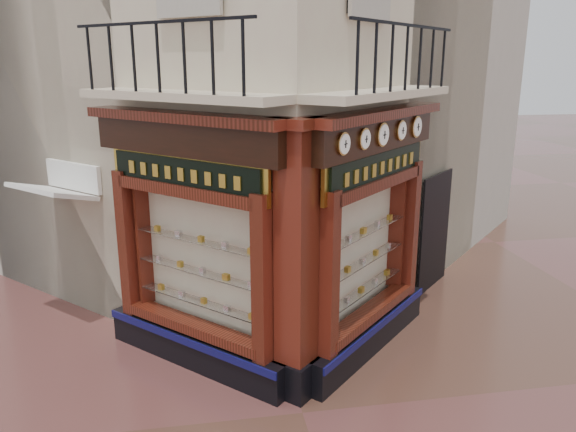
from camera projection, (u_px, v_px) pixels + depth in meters
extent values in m
plane|color=#4D2F24|center=(302.00, 413.00, 7.71)|extent=(80.00, 80.00, 0.00)
cube|color=#B5AD9E|center=(140.00, 27.00, 14.03)|extent=(11.31, 11.31, 11.00)
cube|color=#B5AD9E|center=(332.00, 28.00, 14.84)|extent=(11.31, 11.31, 11.00)
cube|color=black|center=(195.00, 349.00, 8.86)|extent=(2.72, 2.72, 0.55)
cube|color=#0D0D44|center=(185.00, 341.00, 8.65)|extent=(2.50, 2.50, 0.12)
cube|color=#331309|center=(264.00, 280.00, 7.68)|extent=(0.37, 0.37, 2.45)
cube|color=#331309|center=(129.00, 243.00, 9.24)|extent=(0.37, 0.37, 2.45)
cube|color=beige|center=(205.00, 255.00, 8.73)|extent=(1.80, 1.80, 2.10)
cube|color=black|center=(185.00, 139.00, 7.99)|extent=(2.69, 2.69, 0.50)
cube|color=#331309|center=(180.00, 117.00, 7.85)|extent=(2.86, 2.86, 0.14)
cube|color=black|center=(369.00, 334.00, 9.33)|extent=(2.72, 2.72, 0.55)
cube|color=#0D0D44|center=(380.00, 326.00, 9.17)|extent=(2.50, 2.50, 0.12)
cube|color=#331309|center=(327.00, 276.00, 7.83)|extent=(0.37, 0.37, 2.45)
cube|color=#331309|center=(408.00, 228.00, 10.03)|extent=(0.37, 0.37, 2.45)
cube|color=beige|center=(354.00, 247.00, 9.12)|extent=(1.80, 1.80, 2.10)
cube|color=black|center=(376.00, 134.00, 8.46)|extent=(2.69, 2.69, 0.50)
cube|color=#331309|center=(381.00, 114.00, 8.33)|extent=(2.86, 2.86, 0.14)
cube|color=black|center=(296.00, 376.00, 8.11)|extent=(0.78, 0.78, 0.55)
cube|color=#331309|center=(296.00, 250.00, 7.59)|extent=(0.64, 0.64, 3.50)
cube|color=#331309|center=(297.00, 123.00, 7.14)|extent=(0.85, 0.85, 0.14)
cube|color=beige|center=(178.00, 96.00, 7.76)|extent=(2.97, 2.97, 0.12)
cube|color=black|center=(156.00, 22.00, 7.24)|extent=(2.36, 2.36, 0.04)
cube|color=beige|center=(384.00, 94.00, 8.25)|extent=(2.97, 2.97, 0.12)
cube|color=black|center=(408.00, 25.00, 7.81)|extent=(2.36, 2.36, 0.04)
cylinder|color=#B1813B|center=(343.00, 144.00, 7.34)|extent=(0.25, 0.25, 0.31)
cylinder|color=white|center=(345.00, 144.00, 7.33)|extent=(0.20, 0.20, 0.27)
cube|color=black|center=(346.00, 144.00, 7.32)|extent=(0.02, 0.02, 0.10)
cube|color=black|center=(346.00, 144.00, 7.32)|extent=(0.06, 0.06, 0.01)
cylinder|color=#B1813B|center=(364.00, 139.00, 7.80)|extent=(0.25, 0.25, 0.31)
cylinder|color=white|center=(366.00, 139.00, 7.79)|extent=(0.20, 0.20, 0.27)
cube|color=black|center=(367.00, 139.00, 7.78)|extent=(0.02, 0.02, 0.10)
cube|color=black|center=(367.00, 139.00, 7.78)|extent=(0.06, 0.06, 0.01)
cylinder|color=#B1813B|center=(382.00, 135.00, 8.25)|extent=(0.29, 0.29, 0.36)
cylinder|color=white|center=(384.00, 135.00, 8.24)|extent=(0.23, 0.23, 0.31)
cube|color=black|center=(385.00, 135.00, 8.23)|extent=(0.02, 0.02, 0.12)
cube|color=black|center=(385.00, 135.00, 8.23)|extent=(0.07, 0.07, 0.01)
cylinder|color=#B1813B|center=(401.00, 130.00, 8.77)|extent=(0.26, 0.26, 0.32)
cylinder|color=white|center=(402.00, 130.00, 8.75)|extent=(0.21, 0.21, 0.27)
cube|color=black|center=(403.00, 131.00, 8.74)|extent=(0.02, 0.02, 0.11)
cube|color=black|center=(403.00, 131.00, 8.74)|extent=(0.06, 0.06, 0.01)
cylinder|color=#B1813B|center=(416.00, 127.00, 9.24)|extent=(0.29, 0.29, 0.36)
cylinder|color=white|center=(418.00, 127.00, 9.23)|extent=(0.23, 0.23, 0.31)
cube|color=black|center=(418.00, 127.00, 9.22)|extent=(0.02, 0.02, 0.12)
cube|color=black|center=(418.00, 127.00, 9.22)|extent=(0.07, 0.07, 0.01)
cube|color=gold|center=(185.00, 173.00, 8.09)|extent=(2.21, 2.21, 0.59)
cube|color=black|center=(183.00, 174.00, 8.06)|extent=(2.06, 2.06, 0.44)
cube|color=gold|center=(377.00, 167.00, 8.57)|extent=(2.29, 2.29, 0.61)
cube|color=black|center=(380.00, 168.00, 8.54)|extent=(2.13, 2.13, 0.46)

